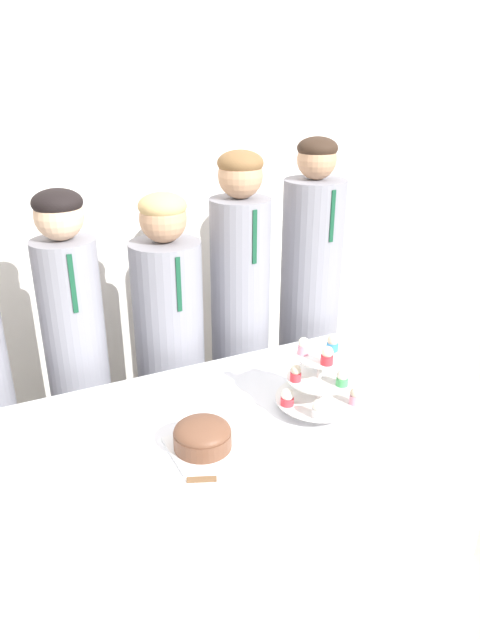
% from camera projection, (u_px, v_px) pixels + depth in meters
% --- Properties ---
extents(wall_back, '(9.00, 0.06, 2.70)m').
position_uv_depth(wall_back, '(128.00, 180.00, 2.69)').
color(wall_back, silver).
rests_on(wall_back, ground_plane).
extents(table, '(1.80, 0.72, 0.76)m').
position_uv_depth(table, '(236.00, 496.00, 2.11)').
color(table, white).
rests_on(table, ground_plane).
extents(round_cake, '(0.20, 0.20, 0.10)m').
position_uv_depth(round_cake, '(202.00, 436.00, 1.73)').
color(round_cake, white).
rests_on(round_cake, table).
extents(cake_knife, '(0.27, 0.12, 0.01)m').
position_uv_depth(cake_knife, '(220.00, 479.00, 1.62)').
color(cake_knife, silver).
rests_on(cake_knife, table).
extents(cupcake_stand, '(0.29, 0.29, 0.27)m').
position_uv_depth(cupcake_stand, '(319.00, 379.00, 1.92)').
color(cupcake_stand, silver).
rests_on(cupcake_stand, table).
extents(student_1, '(0.24, 0.25, 1.45)m').
position_uv_depth(student_1, '(79.00, 373.00, 2.29)').
color(student_1, gray).
rests_on(student_1, ground_plane).
extents(student_2, '(0.29, 0.30, 1.40)m').
position_uv_depth(student_2, '(171.00, 362.00, 2.47)').
color(student_2, gray).
rests_on(student_2, ground_plane).
extents(student_3, '(0.26, 0.26, 1.54)m').
position_uv_depth(student_3, '(240.00, 331.00, 2.57)').
color(student_3, gray).
rests_on(student_3, ground_plane).
extents(student_4, '(0.28, 0.28, 1.57)m').
position_uv_depth(student_4, '(309.00, 317.00, 2.71)').
color(student_4, gray).
rests_on(student_4, ground_plane).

